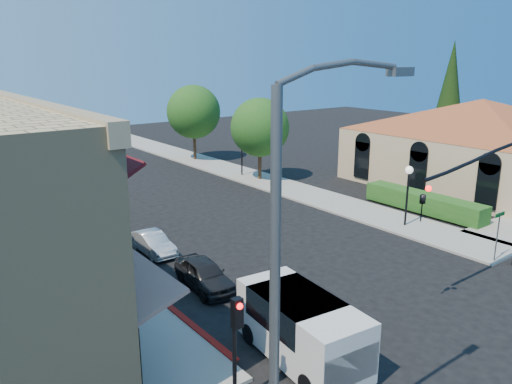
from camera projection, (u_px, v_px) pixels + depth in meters
ground at (445, 334)px, 17.58m from camera, size 120.00×120.00×0.00m
sidewalk_left at (5, 203)px, 33.13m from camera, size 3.50×50.00×0.12m
sidewalk_right at (224, 169)px, 43.40m from camera, size 3.50×50.00×0.12m
curb_red_strip at (163, 305)px, 19.67m from camera, size 0.25×10.00×0.06m
mission_building at (479, 134)px, 38.31m from camera, size 30.12×30.12×6.40m
hedge at (423, 212)px, 31.34m from camera, size 1.40×8.00×1.10m
conifer_far at (450, 92)px, 46.14m from camera, size 3.20×3.20×11.00m
street_tree_a at (260, 127)px, 38.51m from camera, size 4.56×4.56×6.48m
street_tree_b at (194, 112)px, 46.09m from camera, size 4.94×4.94×7.02m
signal_mast_arm at (502, 188)px, 21.09m from camera, size 8.01×0.39×6.00m
secondary_signal at (236, 332)px, 13.36m from camera, size 0.28×0.42×3.32m
cobra_streetlight at (289, 288)px, 9.30m from camera, size 3.60×0.25×9.31m
street_name_sign at (498, 229)px, 23.22m from camera, size 0.80×0.06×2.50m
lamppost_left_near at (120, 249)px, 18.01m from camera, size 0.44×0.44×3.57m
lamppost_left_far at (23, 177)px, 28.75m from camera, size 0.44×0.44×3.57m
lamppost_right_near at (408, 181)px, 27.98m from camera, size 0.44×0.44×3.57m
lamppost_right_far at (242, 143)px, 40.25m from camera, size 0.44×0.44×3.57m
white_van at (303, 325)px, 15.79m from camera, size 2.54×4.95×2.11m
parked_car_a at (204, 274)px, 20.97m from camera, size 1.77×3.74×1.23m
parked_car_b at (153, 243)px, 24.70m from camera, size 1.15×3.23×1.06m
parked_car_c at (74, 191)px, 33.76m from camera, size 2.17×4.70×1.33m
parked_car_d at (45, 174)px, 39.15m from camera, size 2.09×4.16×1.13m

